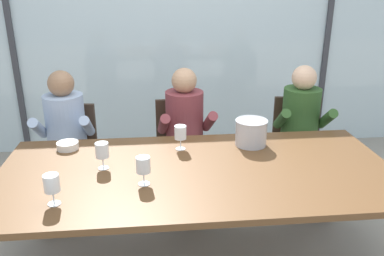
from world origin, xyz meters
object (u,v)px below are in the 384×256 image
(ice_bucket_primary, at_px, (251,132))
(wine_glass_near_bucket, at_px, (143,165))
(chair_near_curtain, at_px, (70,149))
(person_pale_blue_shirt, at_px, (65,135))
(wine_glass_by_right_taster, at_px, (102,151))
(person_maroon_top, at_px, (186,131))
(dining_table, at_px, (197,178))
(person_olive_shirt, at_px, (302,126))
(tasting_bowl, at_px, (68,146))
(chair_center, at_px, (297,140))
(wine_glass_center_pour, at_px, (180,134))
(wine_glass_by_left_taster, at_px, (52,185))
(chair_left_of_center, at_px, (181,142))

(ice_bucket_primary, relative_size, wine_glass_near_bucket, 1.34)
(chair_near_curtain, relative_size, person_pale_blue_shirt, 0.74)
(wine_glass_by_right_taster, bearing_deg, ice_bucket_primary, 15.59)
(person_pale_blue_shirt, bearing_deg, ice_bucket_primary, -20.80)
(person_maroon_top, bearing_deg, dining_table, -94.21)
(person_olive_shirt, height_order, tasting_bowl, person_olive_shirt)
(person_maroon_top, bearing_deg, chair_center, 2.53)
(ice_bucket_primary, distance_m, wine_glass_near_bucket, 0.93)
(wine_glass_center_pour, bearing_deg, person_olive_shirt, 25.66)
(dining_table, distance_m, ice_bucket_primary, 0.59)
(chair_near_curtain, xyz_separation_m, wine_glass_by_left_taster, (0.18, -1.31, 0.36))
(wine_glass_near_bucket, bearing_deg, person_pale_blue_shirt, 122.91)
(person_maroon_top, bearing_deg, chair_near_curtain, 168.94)
(person_pale_blue_shirt, distance_m, ice_bucket_primary, 1.51)
(chair_near_curtain, relative_size, chair_left_of_center, 1.00)
(chair_near_curtain, height_order, wine_glass_by_right_taster, wine_glass_by_right_taster)
(dining_table, distance_m, person_olive_shirt, 1.32)
(person_maroon_top, bearing_deg, wine_glass_by_left_taster, -128.51)
(chair_center, distance_m, wine_glass_near_bucket, 1.80)
(chair_near_curtain, height_order, chair_center, same)
(chair_near_curtain, relative_size, wine_glass_near_bucket, 5.17)
(wine_glass_by_left_taster, bearing_deg, chair_left_of_center, 60.18)
(dining_table, relative_size, wine_glass_by_left_taster, 14.43)
(chair_left_of_center, relative_size, wine_glass_center_pour, 5.17)
(chair_near_curtain, height_order, wine_glass_by_left_taster, wine_glass_by_left_taster)
(dining_table, xyz_separation_m, person_pale_blue_shirt, (-0.99, 0.86, -0.00))
(chair_left_of_center, bearing_deg, wine_glass_by_right_taster, -122.16)
(tasting_bowl, bearing_deg, wine_glass_near_bucket, -46.56)
(wine_glass_center_pour, bearing_deg, wine_glass_by_right_taster, -153.36)
(chair_left_of_center, relative_size, chair_center, 1.00)
(ice_bucket_primary, bearing_deg, person_pale_blue_shirt, 160.85)
(person_maroon_top, bearing_deg, wine_glass_near_bucket, -112.44)
(dining_table, relative_size, wine_glass_near_bucket, 14.43)
(person_maroon_top, xyz_separation_m, person_olive_shirt, (1.01, 0.00, 0.00))
(person_maroon_top, distance_m, wine_glass_center_pour, 0.56)
(chair_left_of_center, distance_m, wine_glass_center_pour, 0.77)
(dining_table, bearing_deg, ice_bucket_primary, 40.27)
(dining_table, height_order, person_maroon_top, person_maroon_top)
(person_olive_shirt, bearing_deg, chair_left_of_center, 176.61)
(person_pale_blue_shirt, bearing_deg, person_maroon_top, -1.65)
(chair_left_of_center, bearing_deg, person_olive_shirt, -10.45)
(person_pale_blue_shirt, relative_size, tasting_bowl, 8.03)
(ice_bucket_primary, bearing_deg, tasting_bowl, 177.67)
(dining_table, height_order, ice_bucket_primary, ice_bucket_primary)
(chair_near_curtain, height_order, ice_bucket_primary, ice_bucket_primary)
(chair_near_curtain, height_order, tasting_bowl, chair_near_curtain)
(person_pale_blue_shirt, bearing_deg, chair_center, 1.78)
(wine_glass_near_bucket, height_order, wine_glass_by_right_taster, same)
(tasting_bowl, bearing_deg, wine_glass_center_pour, -5.91)
(chair_left_of_center, relative_size, person_pale_blue_shirt, 0.74)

